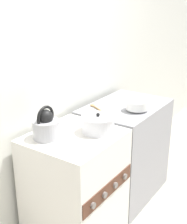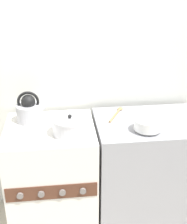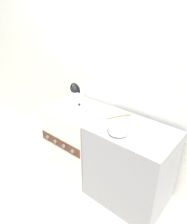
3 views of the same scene
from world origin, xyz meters
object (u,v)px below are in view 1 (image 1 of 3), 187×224
kettle (46,126)px  cooking_pot (98,124)px  enamel_bowl (137,105)px  stove (76,189)px

kettle → cooking_pot: kettle is taller
cooking_pot → enamel_bowl: size_ratio=1.27×
stove → cooking_pot: cooking_pot is taller
stove → cooking_pot: size_ratio=3.69×
kettle → cooking_pot: bearing=-39.1°
stove → kettle: kettle is taller
kettle → enamel_bowl: (0.81, -0.27, -0.03)m
kettle → enamel_bowl: bearing=-18.7°
stove → cooking_pot: 0.53m
stove → kettle: bearing=137.8°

